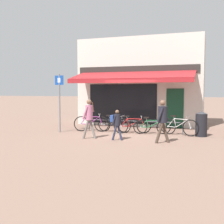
# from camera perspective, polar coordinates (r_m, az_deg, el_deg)

# --- Properties ---
(ground_plane) EXTENTS (160.00, 160.00, 0.00)m
(ground_plane) POSITION_cam_1_polar(r_m,az_deg,el_deg) (12.98, 2.51, -4.43)
(ground_plane) COLOR #846656
(shop_front) EXTENTS (7.10, 4.94, 4.97)m
(shop_front) POSITION_cam_1_polar(r_m,az_deg,el_deg) (17.00, 6.12, 6.01)
(shop_front) COLOR beige
(shop_front) RESTS_ON ground_plane
(bike_rack_rail) EXTENTS (4.65, 0.04, 0.57)m
(bike_rack_rail) POSITION_cam_1_polar(r_m,az_deg,el_deg) (13.27, 4.38, -2.12)
(bike_rack_rail) COLOR #47494F
(bike_rack_rail) RESTS_ON ground_plane
(bicycle_purple) EXTENTS (1.76, 0.56, 0.88)m
(bicycle_purple) POSITION_cam_1_polar(r_m,az_deg,el_deg) (13.71, -4.24, -2.32)
(bicycle_purple) COLOR black
(bicycle_purple) RESTS_ON ground_plane
(bicycle_black) EXTENTS (1.74, 0.52, 0.81)m
(bicycle_black) POSITION_cam_1_polar(r_m,az_deg,el_deg) (13.44, 0.40, -2.56)
(bicycle_black) COLOR black
(bicycle_black) RESTS_ON ground_plane
(bicycle_red) EXTENTS (1.67, 0.77, 0.83)m
(bicycle_red) POSITION_cam_1_polar(r_m,az_deg,el_deg) (13.10, 4.15, -2.72)
(bicycle_red) COLOR black
(bicycle_red) RESTS_ON ground_plane
(bicycle_green) EXTENTS (1.68, 0.60, 0.81)m
(bicycle_green) POSITION_cam_1_polar(r_m,az_deg,el_deg) (12.94, 8.10, -2.92)
(bicycle_green) COLOR black
(bicycle_green) RESTS_ON ground_plane
(bicycle_silver) EXTENTS (1.73, 0.62, 0.88)m
(bicycle_silver) POSITION_cam_1_polar(r_m,az_deg,el_deg) (12.80, 13.46, -2.88)
(bicycle_silver) COLOR black
(bicycle_silver) RESTS_ON ground_plane
(pedestrian_adult) EXTENTS (0.56, 0.49, 1.64)m
(pedestrian_adult) POSITION_cam_1_polar(r_m,az_deg,el_deg) (11.59, -4.67, -0.46)
(pedestrian_adult) COLOR slate
(pedestrian_adult) RESTS_ON ground_plane
(pedestrian_child) EXTENTS (0.51, 0.36, 1.23)m
(pedestrian_child) POSITION_cam_1_polar(r_m,az_deg,el_deg) (11.20, 0.92, -1.89)
(pedestrian_child) COLOR #282D47
(pedestrian_child) RESTS_ON ground_plane
(pedestrian_second_adult) EXTENTS (0.54, 0.60, 1.64)m
(pedestrian_second_adult) POSITION_cam_1_polar(r_m,az_deg,el_deg) (10.75, 10.24, -0.97)
(pedestrian_second_adult) COLOR #47382D
(pedestrian_second_adult) RESTS_ON ground_plane
(litter_bin) EXTENTS (0.50, 0.50, 1.09)m
(litter_bin) POSITION_cam_1_polar(r_m,az_deg,el_deg) (12.73, 17.68, -2.32)
(litter_bin) COLOR black
(litter_bin) RESTS_ON ground_plane
(parking_sign) EXTENTS (0.44, 0.07, 2.76)m
(parking_sign) POSITION_cam_1_polar(r_m,az_deg,el_deg) (13.56, -10.63, 2.96)
(parking_sign) COLOR slate
(parking_sign) RESTS_ON ground_plane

